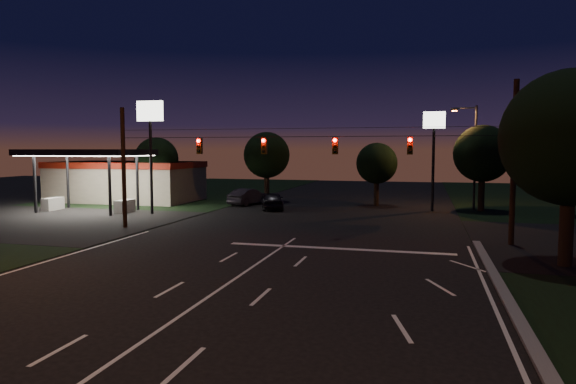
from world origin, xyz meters
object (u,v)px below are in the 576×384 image
(tree_right_near, at_px, (570,140))
(car_oncoming_a, at_px, (273,201))
(car_oncoming_b, at_px, (248,197))
(utility_pole_right, at_px, (511,245))

(tree_right_near, bearing_deg, car_oncoming_a, 137.40)
(tree_right_near, relative_size, car_oncoming_b, 1.87)
(utility_pole_right, height_order, tree_right_near, tree_right_near)
(utility_pole_right, xyz_separation_m, car_oncoming_b, (-20.78, 15.66, 0.77))
(utility_pole_right, relative_size, car_oncoming_a, 1.99)
(utility_pole_right, relative_size, tree_right_near, 1.03)
(utility_pole_right, relative_size, car_oncoming_b, 1.92)
(utility_pole_right, xyz_separation_m, tree_right_near, (1.53, -4.83, 5.68))
(utility_pole_right, bearing_deg, car_oncoming_b, 142.99)
(car_oncoming_a, distance_m, car_oncoming_b, 4.47)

